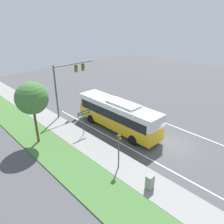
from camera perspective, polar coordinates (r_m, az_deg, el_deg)
The scene contains 11 objects.
ground_plane at distance 23.29m, azimuth 15.43°, elevation -8.21°, with size 80.00×80.00×0.00m, color #4C4C4F.
sidewalk at distance 19.04m, azimuth 5.15°, elevation -15.31°, with size 2.80×80.00×0.12m.
grass_verge at distance 17.35m, azimuth -2.35°, elevation -20.04°, with size 3.60×80.00×0.10m.
lane_divider_near at distance 20.72m, azimuth 10.03°, elevation -12.10°, with size 0.14×30.00×0.01m.
lane_divider_far at distance 26.10m, azimuth 19.64°, elevation -5.06°, with size 0.14×30.00×0.01m.
bus at distance 24.43m, azimuth 1.47°, elevation -0.46°, with size 2.60×10.88×3.52m.
signal_gantry at distance 27.91m, azimuth -11.59°, elevation 8.46°, with size 5.97×0.41×6.76m.
pedestrian_signal at distance 18.19m, azimuth 1.79°, elevation -8.96°, with size 0.28×0.34×3.25m.
street_sign at distance 23.45m, azimuth -7.44°, elevation -1.49°, with size 1.58×0.08×2.87m.
utility_cabinet at distance 17.34m, azimuth 9.84°, elevation -17.57°, with size 0.58×0.46×1.16m.
roadside_tree at distance 22.07m, azimuth -20.22°, elevation 3.37°, with size 3.14×3.14×6.34m.
Camera 1 is at (-17.48, -9.44, 12.16)m, focal length 35.00 mm.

